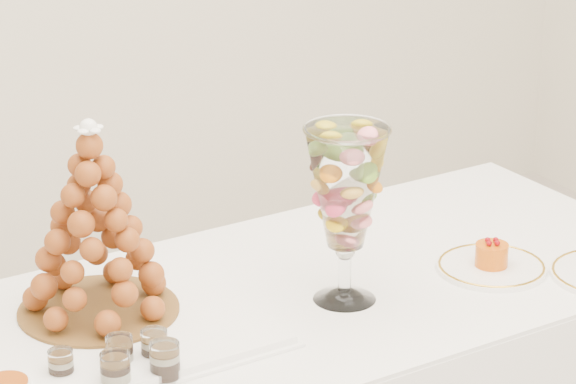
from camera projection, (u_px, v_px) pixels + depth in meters
lace_tray at (93, 333)px, 2.67m from camera, size 0.66×0.50×0.02m
macaron_vase at (346, 190)px, 2.75m from camera, size 0.17×0.17×0.37m
cake_plate at (491, 267)px, 2.97m from camera, size 0.24×0.24×0.01m
verrine_a at (61, 366)px, 2.50m from camera, size 0.06×0.06×0.06m
verrine_b at (120, 354)px, 2.54m from camera, size 0.06×0.06×0.07m
verrine_c at (154, 347)px, 2.56m from camera, size 0.06×0.06×0.07m
verrine_d at (116, 372)px, 2.46m from camera, size 0.07×0.07×0.08m
verrine_e at (165, 362)px, 2.50m from camera, size 0.06×0.06×0.08m
croquembouche at (94, 221)px, 2.66m from camera, size 0.33×0.33×0.40m
mousse_cake at (492, 254)px, 2.96m from camera, size 0.07×0.07×0.06m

